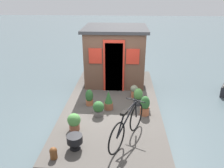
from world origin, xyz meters
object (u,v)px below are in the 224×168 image
at_px(potted_plant_succulent, 145,106).
at_px(charcoal_grill, 75,140).
at_px(houseboat_cabin, 115,55).
at_px(potted_plant_lavender, 74,121).
at_px(potted_plant_ivy, 109,101).
at_px(potted_plant_thyme, 134,91).
at_px(potted_plant_sage, 99,108).
at_px(potted_plant_geranium, 89,98).
at_px(potted_plant_rosemary, 138,97).
at_px(bicycle, 127,125).
at_px(mooring_bollard, 53,153).

distance_m(potted_plant_succulent, charcoal_grill, 2.31).
relative_size(houseboat_cabin, potted_plant_lavender, 5.13).
bearing_deg(potted_plant_ivy, potted_plant_thyme, -42.14).
distance_m(potted_plant_sage, potted_plant_geranium, 0.70).
distance_m(potted_plant_rosemary, potted_plant_lavender, 2.23).
relative_size(bicycle, potted_plant_rosemary, 2.94).
distance_m(potted_plant_rosemary, mooring_bollard, 3.18).
bearing_deg(potted_plant_lavender, houseboat_cabin, -14.23).
distance_m(bicycle, charcoal_grill, 1.23).
relative_size(potted_plant_lavender, potted_plant_thyme, 1.06).
xyz_separation_m(potted_plant_lavender, mooring_bollard, (-1.09, 0.21, -0.10)).
xyz_separation_m(potted_plant_rosemary, potted_plant_ivy, (-0.34, 0.89, 0.01)).
xyz_separation_m(houseboat_cabin, potted_plant_geranium, (-2.11, 0.70, -0.80)).
height_order(potted_plant_thyme, charcoal_grill, potted_plant_thyme).
distance_m(potted_plant_rosemary, potted_plant_sage, 1.35).
bearing_deg(mooring_bollard, bicycle, -64.92).
height_order(potted_plant_succulent, potted_plant_sage, potted_plant_succulent).
height_order(potted_plant_lavender, charcoal_grill, potted_plant_lavender).
bearing_deg(houseboat_cabin, mooring_bollard, 166.55).
height_order(potted_plant_ivy, charcoal_grill, potted_plant_ivy).
bearing_deg(houseboat_cabin, potted_plant_ivy, 177.89).
distance_m(potted_plant_succulent, potted_plant_ivy, 1.08).
bearing_deg(potted_plant_succulent, potted_plant_thyme, 13.35).
height_order(houseboat_cabin, potted_plant_rosemary, houseboat_cabin).
bearing_deg(bicycle, potted_plant_rosemary, -10.52).
bearing_deg(potted_plant_lavender, mooring_bollard, 169.06).
distance_m(houseboat_cabin, potted_plant_ivy, 2.46).
bearing_deg(houseboat_cabin, charcoal_grill, 170.51).
bearing_deg(potted_plant_rosemary, houseboat_cabin, 21.82).
bearing_deg(houseboat_cabin, potted_plant_sage, 172.79).
bearing_deg(potted_plant_geranium, bicycle, -146.17).
bearing_deg(potted_plant_thyme, potted_plant_succulent, -166.65).
bearing_deg(potted_plant_succulent, bicycle, 157.58).
relative_size(potted_plant_thyme, potted_plant_sage, 0.99).
bearing_deg(potted_plant_succulent, potted_plant_geranium, 73.10).
relative_size(bicycle, potted_plant_geranium, 3.10).
bearing_deg(potted_plant_rosemary, potted_plant_thyme, 11.56).
bearing_deg(charcoal_grill, mooring_bollard, 131.80).
bearing_deg(potted_plant_lavender, potted_plant_ivy, -35.13).
bearing_deg(charcoal_grill, potted_plant_succulent, -46.17).
relative_size(potted_plant_thyme, potted_plant_geranium, 0.83).
height_order(bicycle, potted_plant_geranium, bicycle).
bearing_deg(bicycle, potted_plant_ivy, 20.06).
bearing_deg(mooring_bollard, potted_plant_succulent, -46.54).
bearing_deg(potted_plant_lavender, potted_plant_rosemary, -48.84).
xyz_separation_m(houseboat_cabin, potted_plant_thyme, (-1.48, -0.69, -0.81)).
relative_size(houseboat_cabin, charcoal_grill, 6.47).
bearing_deg(charcoal_grill, potted_plant_geranium, -0.21).
height_order(bicycle, potted_plant_thyme, bicycle).
distance_m(potted_plant_rosemary, potted_plant_ivy, 0.95).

